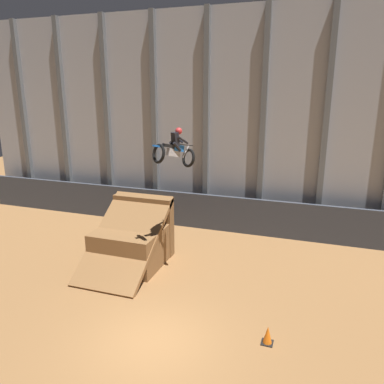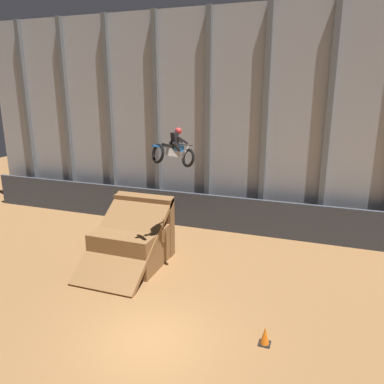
% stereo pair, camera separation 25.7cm
% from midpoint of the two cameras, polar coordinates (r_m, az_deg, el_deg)
% --- Properties ---
extents(ground_plane, '(60.00, 60.00, 0.00)m').
position_cam_midpoint_polar(ground_plane, '(12.44, -6.68, -21.74)').
color(ground_plane, olive).
extents(arena_back_wall, '(32.00, 0.40, 11.55)m').
position_cam_midpoint_polar(arena_back_wall, '(20.22, 6.15, 10.46)').
color(arena_back_wall, '#A3A8B2').
rests_on(arena_back_wall, ground_plane).
extents(lower_barrier, '(31.36, 0.20, 1.96)m').
position_cam_midpoint_polar(lower_barrier, '(20.27, 5.15, -3.37)').
color(lower_barrier, '#383D47').
rests_on(lower_barrier, ground_plane).
extents(dirt_ramp, '(2.85, 4.27, 2.90)m').
position_cam_midpoint_polar(dirt_ramp, '(16.98, -9.32, -7.26)').
color(dirt_ramp, brown).
rests_on(dirt_ramp, ground_plane).
extents(rider_bike_solo, '(1.50, 1.77, 1.59)m').
position_cam_midpoint_polar(rider_bike_solo, '(14.09, -3.17, 6.44)').
color(rider_bike_solo, black).
extents(traffic_cone_near_ramp, '(0.36, 0.36, 0.58)m').
position_cam_midpoint_polar(traffic_cone_near_ramp, '(12.35, 10.83, -20.64)').
color(traffic_cone_near_ramp, black).
rests_on(traffic_cone_near_ramp, ground_plane).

